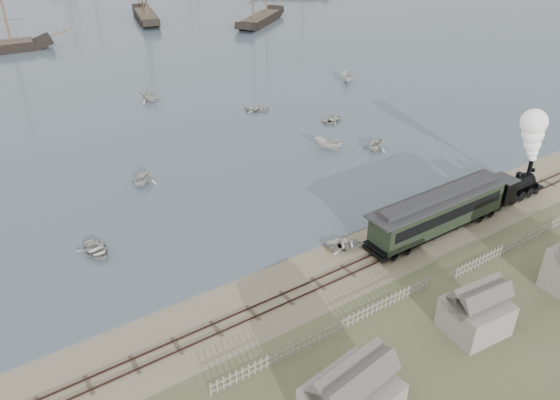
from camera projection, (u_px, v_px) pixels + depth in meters
ground at (342, 255)px, 46.06m from camera, size 600.00×600.00×0.00m
rail_track at (358, 266)px, 44.60m from camera, size 120.00×1.80×0.16m
picket_fence_west at (333, 335)px, 37.93m from camera, size 19.00×0.10×1.20m
picket_fence_east at (512, 250)px, 46.61m from camera, size 15.00×0.10×1.20m
shed_mid at (472, 330)px, 38.38m from camera, size 4.00×3.50×3.60m
locomotive at (528, 160)px, 52.64m from camera, size 6.95×2.59×8.66m
passenger_coach at (438, 211)px, 47.75m from camera, size 15.07×2.91×3.66m
beached_dinghy at (345, 244)px, 46.77m from camera, size 3.84×4.21×0.71m
rowboat_0 at (96, 250)px, 45.92m from camera, size 3.87×3.01×0.73m
rowboat_1 at (142, 177)px, 56.19m from camera, size 4.34×4.34×1.74m
rowboat_2 at (328, 144)px, 63.71m from camera, size 3.47×3.05×1.31m
rowboat_3 at (258, 109)px, 74.41m from camera, size 3.89×4.07×0.69m
rowboat_4 at (376, 143)px, 63.41m from camera, size 3.84×4.07×1.70m
rowboat_5 at (347, 78)px, 84.96m from camera, size 3.80×3.06×1.40m
rowboat_7 at (149, 95)px, 77.48m from camera, size 4.36×4.11×1.83m
rowboat_8 at (333, 119)px, 71.23m from camera, size 3.28×3.95×0.71m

